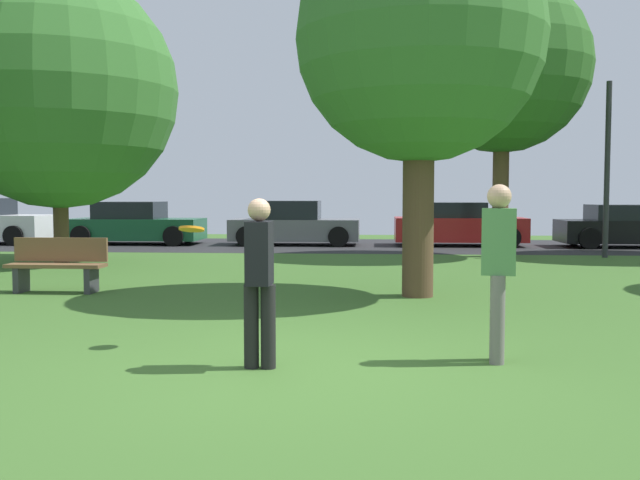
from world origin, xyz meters
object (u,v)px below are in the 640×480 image
(frisbee_disc, at_px, (192,229))
(oak_tree_right, at_px, (503,66))
(maple_tree_near, at_px, (420,39))
(oak_tree_left, at_px, (58,90))
(person_catcher, at_px, (498,264))
(parked_car_red, at_px, (458,226))
(parked_car_black, at_px, (631,228))
(street_lamp_post, at_px, (607,170))
(parked_car_green, at_px, (135,225))
(park_bench, at_px, (58,264))
(parked_car_grey, at_px, (294,225))
(person_walking, at_px, (259,276))

(frisbee_disc, bearing_deg, oak_tree_right, 65.54)
(maple_tree_near, distance_m, oak_tree_left, 9.49)
(oak_tree_left, distance_m, person_catcher, 13.07)
(oak_tree_right, xyz_separation_m, parked_car_red, (-0.64, 3.87, -4.29))
(parked_car_black, bearing_deg, maple_tree_near, -122.90)
(maple_tree_near, height_order, street_lamp_post, maple_tree_near)
(parked_car_green, xyz_separation_m, park_bench, (2.57, -11.25, -0.17))
(oak_tree_left, bearing_deg, parked_car_red, 32.60)
(oak_tree_left, xyz_separation_m, oak_tree_right, (10.69, 2.56, 0.87))
(oak_tree_right, height_order, parked_car_red, oak_tree_right)
(oak_tree_left, bearing_deg, parked_car_black, 21.91)
(frisbee_disc, distance_m, parked_car_black, 17.92)
(frisbee_disc, distance_m, parked_car_green, 16.34)
(oak_tree_left, xyz_separation_m, street_lamp_post, (13.35, 2.46, -1.81))
(parked_car_grey, xyz_separation_m, parked_car_red, (5.23, 0.05, -0.01))
(parked_car_black, height_order, street_lamp_post, street_lamp_post)
(parked_car_black, bearing_deg, park_bench, -139.90)
(parked_car_red, xyz_separation_m, park_bench, (-7.88, -11.32, -0.17))
(parked_car_grey, xyz_separation_m, parked_car_black, (10.45, -0.24, -0.03))
(parked_car_grey, height_order, parked_car_red, parked_car_grey)
(parked_car_green, xyz_separation_m, parked_car_black, (15.67, -0.22, -0.02))
(person_walking, xyz_separation_m, parked_car_green, (-6.76, 16.12, -0.23))
(oak_tree_right, bearing_deg, parked_car_green, 161.09)
(person_walking, height_order, street_lamp_post, street_lamp_post)
(oak_tree_left, distance_m, frisbee_disc, 10.80)
(parked_car_red, distance_m, parked_car_black, 5.23)
(maple_tree_near, height_order, person_catcher, maple_tree_near)
(oak_tree_right, height_order, park_bench, oak_tree_right)
(oak_tree_left, height_order, parked_car_green, oak_tree_left)
(person_catcher, distance_m, parked_car_grey, 16.17)
(parked_car_green, bearing_deg, maple_tree_near, -52.98)
(person_catcher, relative_size, parked_car_green, 0.40)
(parked_car_green, relative_size, parked_car_red, 1.05)
(oak_tree_left, distance_m, park_bench, 6.45)
(parked_car_black, xyz_separation_m, street_lamp_post, (-1.92, -3.68, 1.64))
(maple_tree_near, relative_size, street_lamp_post, 1.34)
(person_catcher, distance_m, park_bench, 7.85)
(maple_tree_near, xyz_separation_m, street_lamp_post, (5.24, 7.39, -1.79))
(maple_tree_near, xyz_separation_m, parked_car_red, (1.94, 11.36, -3.40))
(person_catcher, relative_size, parked_car_red, 0.42)
(frisbee_disc, bearing_deg, street_lamp_post, 55.25)
(person_walking, height_order, parked_car_black, person_walking)
(oak_tree_right, xyz_separation_m, person_walking, (-4.33, -12.31, -4.06))
(parked_car_green, relative_size, street_lamp_post, 0.95)
(maple_tree_near, bearing_deg, oak_tree_right, 70.99)
(parked_car_red, distance_m, street_lamp_post, 5.40)
(frisbee_disc, distance_m, street_lamp_post, 13.82)
(oak_tree_right, distance_m, parked_car_red, 5.81)
(person_catcher, distance_m, frisbee_disc, 3.17)
(parked_car_green, height_order, park_bench, parked_car_green)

